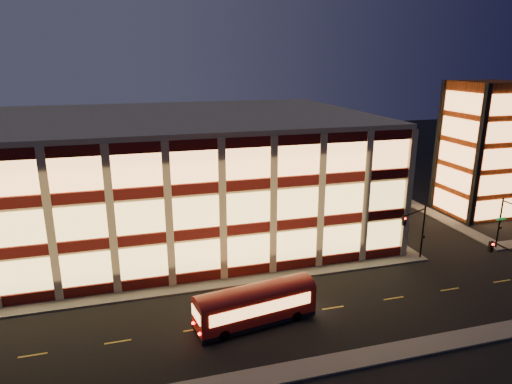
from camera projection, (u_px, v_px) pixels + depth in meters
name	position (u px, v px, depth m)	size (l,w,h in m)	color
ground	(207.00, 291.00, 42.58)	(200.00, 200.00, 0.00)	black
sidewalk_office_south	(174.00, 289.00, 42.69)	(54.00, 2.00, 0.15)	#514F4C
sidewalk_office_east	(347.00, 212.00, 64.30)	(2.00, 30.00, 0.15)	#514F4C
sidewalk_tower_west	(415.00, 205.00, 67.20)	(2.00, 30.00, 0.15)	#514F4C
sidewalk_near	(241.00, 381.00, 30.58)	(100.00, 2.00, 0.15)	#514F4C
office_building	(157.00, 175.00, 55.36)	(50.45, 30.45, 14.50)	tan
stair_tower	(482.00, 150.00, 61.59)	(8.60, 8.60, 18.00)	#8C3814
traffic_signal_far	(416.00, 226.00, 47.49)	(3.79, 1.87, 6.00)	black
traffic_signal_right	(511.00, 218.00, 49.68)	(1.20, 4.37, 6.00)	black
traffic_signal_near	(512.00, 271.00, 37.44)	(0.32, 4.45, 6.00)	black
trolley_bus	(255.00, 303.00, 36.87)	(10.24, 4.03, 3.38)	#990F08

